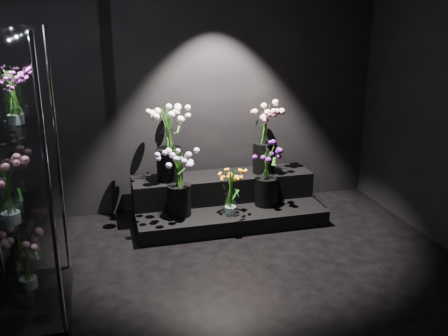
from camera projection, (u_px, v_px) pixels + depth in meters
name	position (u px, v px, depth m)	size (l,w,h in m)	color
floor	(256.00, 296.00, 3.97)	(4.00, 4.00, 0.00)	black
wall_back	(201.00, 84.00, 5.37)	(4.00, 4.00, 0.00)	black
wall_front	(447.00, 253.00, 1.69)	(4.00, 4.00, 0.00)	black
display_riser	(225.00, 200.00, 5.43)	(1.97, 0.88, 0.44)	black
display_case	(15.00, 182.00, 3.46)	(0.56, 0.94, 2.07)	black
bouquet_orange_bells	(231.00, 191.00, 5.06)	(0.28, 0.28, 0.46)	white
bouquet_lilac	(179.00, 178.00, 4.98)	(0.45, 0.45, 0.69)	black
bouquet_purple	(267.00, 173.00, 5.25)	(0.32, 0.32, 0.66)	black
bouquet_cream_roses	(169.00, 139.00, 5.18)	(0.49, 0.49, 0.79)	black
bouquet_pink_roses	(265.00, 134.00, 5.41)	(0.41, 0.41, 0.77)	black
bouquet_case_pink	(7.00, 189.00, 3.28)	(0.30, 0.30, 0.46)	white
bouquet_case_magenta	(13.00, 96.00, 3.40)	(0.23, 0.23, 0.38)	white
bouquet_case_base_pink	(25.00, 258.00, 3.83)	(0.42, 0.42, 0.49)	white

